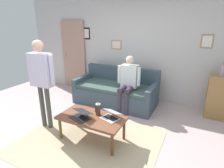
{
  "coord_description": "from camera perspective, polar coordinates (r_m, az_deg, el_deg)",
  "views": [
    {
      "loc": [
        -1.55,
        2.42,
        1.96
      ],
      "look_at": [
        0.0,
        -0.71,
        0.8
      ],
      "focal_mm": 29.29,
      "sensor_mm": 36.0,
      "label": 1
    }
  ],
  "objects": [
    {
      "name": "coffee_table",
      "position": [
        3.24,
        -6.39,
        -10.87
      ],
      "size": [
        1.15,
        0.59,
        0.43
      ],
      "color": "brown",
      "rests_on": "ground_plane"
    },
    {
      "name": "person_seated",
      "position": [
        4.19,
        5.07,
        1.15
      ],
      "size": [
        0.55,
        0.51,
        1.28
      ],
      "color": "#3D3244",
      "rests_on": "ground_plane"
    },
    {
      "name": "interior_door",
      "position": [
        5.85,
        -11.83,
        8.78
      ],
      "size": [
        0.82,
        0.09,
        2.05
      ],
      "color": "tan",
      "rests_on": "ground_plane"
    },
    {
      "name": "back_wall",
      "position": [
        4.92,
        7.96,
        11.06
      ],
      "size": [
        7.04,
        0.11,
        2.7
      ],
      "color": "#BCB8B5",
      "rests_on": "ground_plane"
    },
    {
      "name": "ground_plane",
      "position": [
        3.48,
        -5.33,
        -15.99
      ],
      "size": [
        7.68,
        7.68,
        0.0
      ],
      "primitive_type": "plane",
      "color": "#BBA1A0"
    },
    {
      "name": "couch",
      "position": [
        4.67,
        1.27,
        -2.42
      ],
      "size": [
        2.01,
        0.93,
        0.88
      ],
      "color": "#394957",
      "rests_on": "ground_plane"
    },
    {
      "name": "side_shelf",
      "position": [
        4.5,
        30.05,
        -3.54
      ],
      "size": [
        0.42,
        0.32,
        0.95
      ],
      "color": "olive",
      "rests_on": "ground_plane"
    },
    {
      "name": "flower_vase",
      "position": [
        4.33,
        31.37,
        4.25
      ],
      "size": [
        0.1,
        0.1,
        0.46
      ],
      "color": "#9E8E97",
      "rests_on": "side_shelf"
    },
    {
      "name": "area_rug",
      "position": [
        3.37,
        -7.1,
        -17.3
      ],
      "size": [
        2.33,
        1.94,
        0.01
      ],
      "primitive_type": "cube",
      "color": "tan",
      "rests_on": "ground_plane"
    },
    {
      "name": "laptop_left",
      "position": [
        3.18,
        -9.74,
        -9.72
      ],
      "size": [
        0.4,
        0.37,
        0.14
      ],
      "color": "#28282D",
      "rests_on": "coffee_table"
    },
    {
      "name": "french_press",
      "position": [
        3.22,
        -4.39,
        -7.86
      ],
      "size": [
        0.11,
        0.09,
        0.24
      ],
      "color": "#4C3323",
      "rests_on": "coffee_table"
    },
    {
      "name": "person_standing",
      "position": [
        3.57,
        -21.18,
        2.93
      ],
      "size": [
        0.59,
        0.21,
        1.7
      ],
      "color": "#464C46",
      "rests_on": "ground_plane"
    },
    {
      "name": "laptop_center",
      "position": [
        3.13,
        -0.33,
        -9.93
      ],
      "size": [
        0.36,
        0.35,
        0.15
      ],
      "color": "silver",
      "rests_on": "coffee_table"
    }
  ]
}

